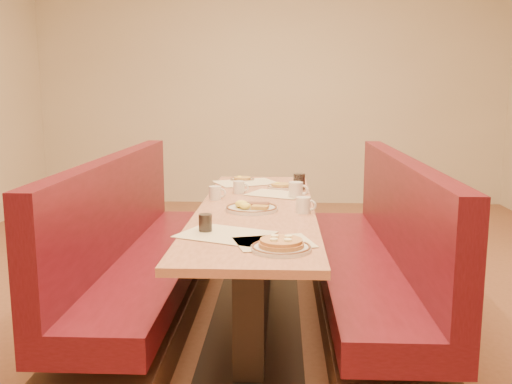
{
  "coord_description": "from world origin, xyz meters",
  "views": [
    {
      "loc": [
        0.15,
        -3.42,
        1.44
      ],
      "look_at": [
        0.0,
        -0.04,
        0.85
      ],
      "focal_mm": 40.0,
      "sensor_mm": 36.0,
      "label": 1
    }
  ],
  "objects_px": {
    "coffee_mug_a": "(304,205)",
    "coffee_mug_b": "(216,193)",
    "booth_left": "(140,266)",
    "eggs_plate": "(251,208)",
    "pancake_plate": "(281,246)",
    "booth_right": "(374,269)",
    "soda_tumbler_near": "(205,223)",
    "soda_tumbler_mid": "(299,182)",
    "diner_table": "(256,266)",
    "coffee_mug_c": "(296,190)",
    "coffee_mug_d": "(239,187)"
  },
  "relations": [
    {
      "from": "booth_right",
      "to": "coffee_mug_a",
      "type": "height_order",
      "value": "booth_right"
    },
    {
      "from": "booth_right",
      "to": "soda_tumbler_near",
      "type": "relative_size",
      "value": 26.95
    },
    {
      "from": "coffee_mug_a",
      "to": "coffee_mug_d",
      "type": "distance_m",
      "value": 0.76
    },
    {
      "from": "booth_left",
      "to": "pancake_plate",
      "type": "distance_m",
      "value": 1.37
    },
    {
      "from": "soda_tumbler_near",
      "to": "coffee_mug_a",
      "type": "bearing_deg",
      "value": 43.66
    },
    {
      "from": "booth_right",
      "to": "eggs_plate",
      "type": "height_order",
      "value": "booth_right"
    },
    {
      "from": "pancake_plate",
      "to": "soda_tumbler_mid",
      "type": "distance_m",
      "value": 1.62
    },
    {
      "from": "coffee_mug_a",
      "to": "pancake_plate",
      "type": "bearing_deg",
      "value": -83.77
    },
    {
      "from": "coffee_mug_b",
      "to": "coffee_mug_d",
      "type": "distance_m",
      "value": 0.28
    },
    {
      "from": "coffee_mug_a",
      "to": "coffee_mug_d",
      "type": "relative_size",
      "value": 1.09
    },
    {
      "from": "pancake_plate",
      "to": "soda_tumbler_mid",
      "type": "xyz_separation_m",
      "value": [
        0.13,
        1.61,
        0.04
      ]
    },
    {
      "from": "diner_table",
      "to": "eggs_plate",
      "type": "xyz_separation_m",
      "value": [
        -0.03,
        -0.11,
        0.39
      ]
    },
    {
      "from": "booth_right",
      "to": "eggs_plate",
      "type": "distance_m",
      "value": 0.87
    },
    {
      "from": "eggs_plate",
      "to": "coffee_mug_b",
      "type": "xyz_separation_m",
      "value": [
        -0.25,
        0.34,
        0.03
      ]
    },
    {
      "from": "coffee_mug_c",
      "to": "coffee_mug_d",
      "type": "bearing_deg",
      "value": 176.73
    },
    {
      "from": "coffee_mug_b",
      "to": "coffee_mug_c",
      "type": "height_order",
      "value": "coffee_mug_c"
    },
    {
      "from": "pancake_plate",
      "to": "coffee_mug_a",
      "type": "bearing_deg",
      "value": 80.82
    },
    {
      "from": "booth_left",
      "to": "soda_tumbler_near",
      "type": "xyz_separation_m",
      "value": [
        0.51,
        -0.65,
        0.43
      ]
    },
    {
      "from": "coffee_mug_a",
      "to": "coffee_mug_b",
      "type": "relative_size",
      "value": 1.05
    },
    {
      "from": "coffee_mug_d",
      "to": "soda_tumbler_mid",
      "type": "height_order",
      "value": "soda_tumbler_mid"
    },
    {
      "from": "booth_right",
      "to": "soda_tumbler_mid",
      "type": "xyz_separation_m",
      "value": [
        -0.45,
        0.65,
        0.45
      ]
    },
    {
      "from": "soda_tumbler_near",
      "to": "coffee_mug_b",
      "type": "bearing_deg",
      "value": 93.25
    },
    {
      "from": "pancake_plate",
      "to": "soda_tumbler_near",
      "type": "distance_m",
      "value": 0.5
    },
    {
      "from": "coffee_mug_c",
      "to": "soda_tumbler_mid",
      "type": "relative_size",
      "value": 1.16
    },
    {
      "from": "eggs_plate",
      "to": "soda_tumbler_near",
      "type": "xyz_separation_m",
      "value": [
        -0.2,
        -0.54,
        0.03
      ]
    },
    {
      "from": "pancake_plate",
      "to": "coffee_mug_a",
      "type": "relative_size",
      "value": 2.22
    },
    {
      "from": "coffee_mug_a",
      "to": "booth_right",
      "type": "bearing_deg",
      "value": 35.24
    },
    {
      "from": "coffee_mug_a",
      "to": "coffee_mug_c",
      "type": "height_order",
      "value": "coffee_mug_c"
    },
    {
      "from": "pancake_plate",
      "to": "coffee_mug_b",
      "type": "xyz_separation_m",
      "value": [
        -0.43,
        1.2,
        0.02
      ]
    },
    {
      "from": "booth_left",
      "to": "pancake_plate",
      "type": "relative_size",
      "value": 9.25
    },
    {
      "from": "diner_table",
      "to": "coffee_mug_c",
      "type": "xyz_separation_m",
      "value": [
        0.25,
        0.33,
        0.43
      ]
    },
    {
      "from": "coffee_mug_a",
      "to": "soda_tumbler_near",
      "type": "xyz_separation_m",
      "value": [
        -0.51,
        -0.49,
        -0.0
      ]
    },
    {
      "from": "booth_right",
      "to": "coffee_mug_b",
      "type": "bearing_deg",
      "value": 167.18
    },
    {
      "from": "diner_table",
      "to": "pancake_plate",
      "type": "bearing_deg",
      "value": -80.97
    },
    {
      "from": "booth_left",
      "to": "soda_tumbler_mid",
      "type": "bearing_deg",
      "value": 32.51
    },
    {
      "from": "booth_left",
      "to": "eggs_plate",
      "type": "height_order",
      "value": "booth_left"
    },
    {
      "from": "booth_left",
      "to": "pancake_plate",
      "type": "xyz_separation_m",
      "value": [
        0.89,
        -0.97,
        0.41
      ]
    },
    {
      "from": "pancake_plate",
      "to": "coffee_mug_d",
      "type": "bearing_deg",
      "value": 101.52
    },
    {
      "from": "pancake_plate",
      "to": "coffee_mug_b",
      "type": "relative_size",
      "value": 2.33
    },
    {
      "from": "eggs_plate",
      "to": "booth_right",
      "type": "bearing_deg",
      "value": 8.48
    },
    {
      "from": "diner_table",
      "to": "soda_tumbler_near",
      "type": "xyz_separation_m",
      "value": [
        -0.23,
        -0.65,
        0.42
      ]
    },
    {
      "from": "booth_right",
      "to": "pancake_plate",
      "type": "distance_m",
      "value": 1.2
    },
    {
      "from": "coffee_mug_a",
      "to": "soda_tumbler_near",
      "type": "distance_m",
      "value": 0.71
    },
    {
      "from": "eggs_plate",
      "to": "soda_tumbler_mid",
      "type": "height_order",
      "value": "soda_tumbler_mid"
    },
    {
      "from": "soda_tumbler_mid",
      "to": "coffee_mug_d",
      "type": "bearing_deg",
      "value": -157.43
    },
    {
      "from": "diner_table",
      "to": "soda_tumbler_mid",
      "type": "relative_size",
      "value": 21.44
    },
    {
      "from": "coffee_mug_c",
      "to": "pancake_plate",
      "type": "bearing_deg",
      "value": -77.76
    },
    {
      "from": "eggs_plate",
      "to": "soda_tumbler_mid",
      "type": "xyz_separation_m",
      "value": [
        0.31,
        0.76,
        0.04
      ]
    },
    {
      "from": "soda_tumbler_mid",
      "to": "booth_right",
      "type": "bearing_deg",
      "value": -54.96
    },
    {
      "from": "coffee_mug_b",
      "to": "soda_tumbler_near",
      "type": "relative_size",
      "value": 1.25
    }
  ]
}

